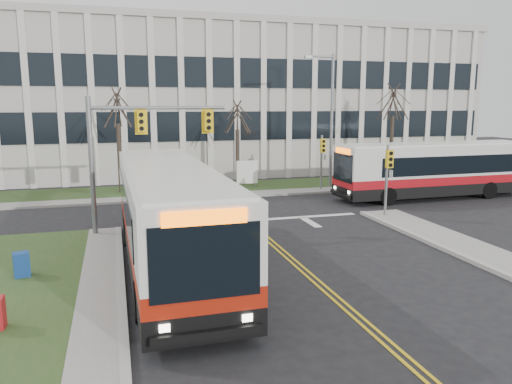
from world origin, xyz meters
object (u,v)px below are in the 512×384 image
Objects in this scene: streetlight at (330,114)px; newspaper_box_blue at (22,266)px; directory_sign at (247,172)px; bus_cross at (434,171)px; bus_main at (169,219)px.

streetlight is 9.68× the size of newspaper_box_blue.
streetlight is at bearing 24.85° from newspaper_box_blue.
streetlight is 6.96m from directory_sign.
bus_cross reaches higher than newspaper_box_blue.
bus_main reaches higher than newspaper_box_blue.
newspaper_box_blue is at bearing 178.12° from bus_main.
newspaper_box_blue is (-4.98, 0.10, -1.35)m from bus_main.
directory_sign is at bearing 65.11° from bus_main.
newspaper_box_blue is (-17.53, -14.26, -4.72)m from streetlight.
bus_cross is at bearing 7.93° from newspaper_box_blue.
newspaper_box_blue is at bearing -69.02° from bus_cross.
bus_main is at bearing -114.15° from directory_sign.
bus_main is at bearing -131.16° from streetlight.
bus_main is 14.41× the size of newspaper_box_blue.
bus_cross is (10.49, -6.38, 0.53)m from directory_sign.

